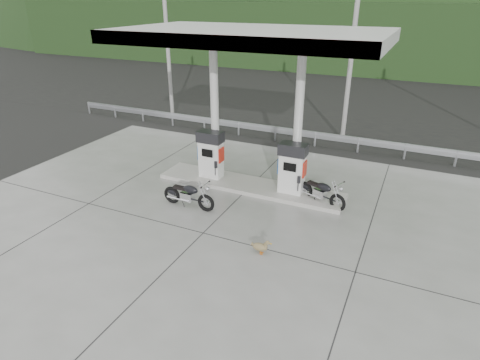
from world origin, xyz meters
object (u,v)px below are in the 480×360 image
at_px(motorcycle_left, 188,195).
at_px(duck, 260,247).
at_px(motorcycle_right, 321,192).
at_px(gas_pump_left, 211,154).
at_px(gas_pump_right, 292,168).

height_order(motorcycle_left, duck, motorcycle_left).
xyz_separation_m(motorcycle_left, motorcycle_right, (3.98, 2.07, -0.00)).
bearing_deg(duck, motorcycle_right, 74.12).
xyz_separation_m(gas_pump_left, motorcycle_right, (4.32, -0.18, -0.62)).
xyz_separation_m(motorcycle_right, duck, (-0.79, -3.55, -0.24)).
relative_size(gas_pump_left, motorcycle_right, 0.99).
bearing_deg(duck, gas_pump_left, 130.06).
relative_size(motorcycle_left, motorcycle_right, 1.01).
bearing_deg(gas_pump_right, duck, -84.91).
height_order(motorcycle_right, duck, motorcycle_right).
bearing_deg(motorcycle_right, gas_pump_left, -160.73).
bearing_deg(gas_pump_right, gas_pump_left, 180.00).
distance_m(gas_pump_left, motorcycle_right, 4.37).
bearing_deg(motorcycle_left, motorcycle_right, 28.76).
bearing_deg(gas_pump_left, duck, -46.61).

